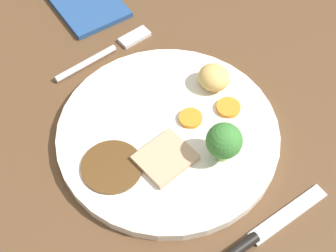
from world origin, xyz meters
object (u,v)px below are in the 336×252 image
carrot_coin_back (228,108)px  broccoli_floret (224,141)px  meat_slice_main (165,158)px  fork (107,52)px  roast_potato_left (214,77)px  knife (250,242)px  carrot_coin_front (191,118)px  dinner_plate (168,134)px  folded_napkin (88,5)px

carrot_coin_back → broccoli_floret: (4.46, -5.47, 2.87)cm
meat_slice_main → fork: bearing=163.9°
roast_potato_left → knife: bearing=-32.8°
meat_slice_main → carrot_coin_front: 6.57cm
dinner_plate → meat_slice_main: (2.90, -2.90, 1.10)cm
knife → dinner_plate: bearing=87.1°
broccoli_floret → knife: broccoli_floret is taller
broccoli_floret → dinner_plate: bearing=-160.6°
meat_slice_main → broccoli_floret: (3.95, 5.32, 2.75)cm
carrot_coin_front → knife: size_ratio=0.16×
dinner_plate → fork: (-16.17, 2.59, -0.31)cm
carrot_coin_front → knife: carrot_coin_front is taller
knife → carrot_coin_back: bearing=58.7°
meat_slice_main → fork: 19.89cm
broccoli_floret → fork: size_ratio=0.35×
folded_napkin → fork: bearing=-21.1°
fork → folded_napkin: bearing=71.0°
dinner_plate → broccoli_floret: 8.22cm
dinner_plate → fork: 16.38cm
knife → fork: bearing=86.6°
dinner_plate → roast_potato_left: roast_potato_left is taller
dinner_plate → broccoli_floret: bearing=19.4°
meat_slice_main → carrot_coin_front: (-2.38, 6.12, -0.13)cm
roast_potato_left → knife: size_ratio=0.22×
knife → folded_napkin: (-41.86, 8.60, -0.05)cm
roast_potato_left → fork: roast_potato_left is taller
folded_napkin → carrot_coin_back: bearing=3.3°
fork → knife: (32.33, -4.91, 0.06)cm
roast_potato_left → broccoli_floret: size_ratio=0.77×
meat_slice_main → roast_potato_left: roast_potato_left is taller
meat_slice_main → folded_napkin: (-28.60, 9.18, -1.40)cm
meat_slice_main → carrot_coin_back: (-0.51, 10.79, -0.12)cm
carrot_coin_front → carrot_coin_back: bearing=68.2°
meat_slice_main → knife: size_ratio=0.33×
fork → knife: bearing=-96.5°
fork → broccoli_floret: bearing=-88.3°
dinner_plate → folded_napkin: 26.46cm
roast_potato_left → broccoli_floret: broccoli_floret is taller
fork → knife: knife is taller
fork → dinner_plate: bearing=-97.0°
meat_slice_main → folded_napkin: meat_slice_main is taller
fork → folded_napkin: fork is taller
carrot_coin_back → folded_napkin: size_ratio=0.27×
fork → knife: size_ratio=0.82×
meat_slice_main → fork: size_ratio=0.40×
broccoli_floret → fork: (-23.01, 0.17, -4.17)cm
roast_potato_left → broccoli_floret: bearing=-38.3°
carrot_coin_back → fork: carrot_coin_back is taller
roast_potato_left → broccoli_floret: 10.96cm
fork → knife: 32.70cm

